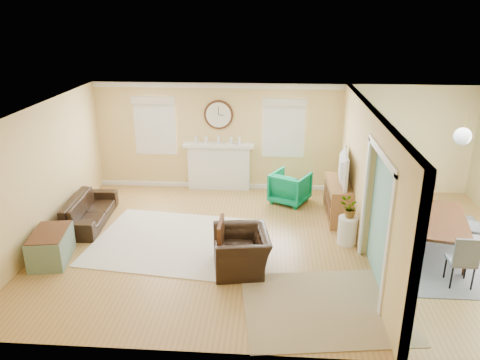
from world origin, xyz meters
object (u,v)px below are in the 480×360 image
dining_table (437,234)px  credenza (338,200)px  eames_chair (241,251)px  green_chair (290,187)px  sofa (89,210)px

dining_table → credenza: bearing=63.8°
eames_chair → credenza: (1.91, 2.24, 0.06)m
eames_chair → dining_table: bearing=95.2°
green_chair → credenza: credenza is taller
eames_chair → credenza: credenza is taller
credenza → dining_table: 2.12m
green_chair → dining_table: bearing=169.2°
eames_chair → credenza: size_ratio=0.77×
green_chair → credenza: size_ratio=0.59×
credenza → dining_table: (1.65, -1.33, -0.08)m
credenza → sofa: bearing=-173.2°
green_chair → credenza: (0.99, -0.76, 0.04)m
sofa → credenza: (5.21, 0.63, 0.13)m
sofa → green_chair: green_chair is taller
eames_chair → dining_table: 3.67m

